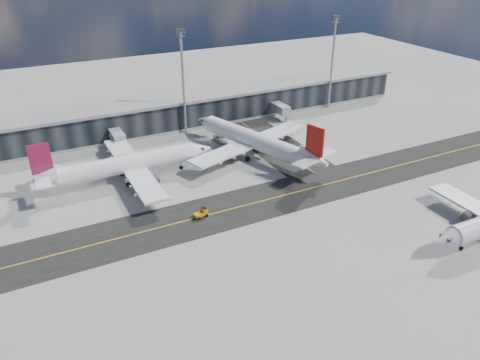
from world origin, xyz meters
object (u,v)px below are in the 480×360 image
Objects in this scene: airliner_redtail at (256,141)px; service_van at (221,138)px; baggage_tug at (202,213)px; airliner_af at (125,165)px.

airliner_redtail is 14.17m from service_van.
service_van is at bearing 87.39° from airliner_redtail.
service_van is (-3.61, 13.24, -3.52)m from airliner_redtail.
airliner_redtail is at bearing 121.44° from baggage_tug.
baggage_tug is at bearing -156.53° from airliner_redtail.
baggage_tug is 39.19m from service_van.
airliner_af reaches higher than service_van.
airliner_af is at bearing -166.99° from baggage_tug.
baggage_tug is 0.52× the size of service_van.
airliner_redtail reaches higher than service_van.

